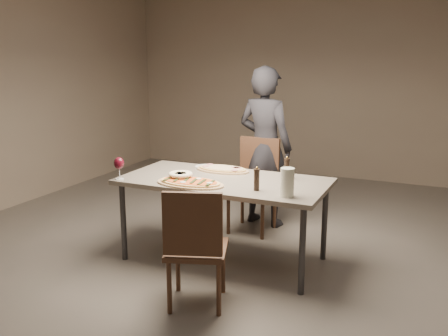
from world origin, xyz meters
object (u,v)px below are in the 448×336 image
at_px(dining_table, 224,185).
at_px(chair_far, 255,179).
at_px(ham_pizza, 223,169).
at_px(pepper_mill_left, 257,179).
at_px(chair_near, 195,242).
at_px(diner, 265,147).
at_px(zucchini_pizza, 190,182).
at_px(bread_basket, 181,176).
at_px(carafe, 287,182).

height_order(dining_table, chair_far, chair_far).
distance_m(ham_pizza, pepper_mill_left, 0.74).
height_order(pepper_mill_left, chair_near, pepper_mill_left).
xyz_separation_m(chair_near, diner, (-0.19, 1.98, 0.34)).
bearing_deg(pepper_mill_left, chair_far, 110.87).
height_order(zucchini_pizza, diner, diner).
bearing_deg(chair_near, zucchini_pizza, 101.12).
xyz_separation_m(dining_table, chair_far, (-0.04, 0.89, -0.15)).
bearing_deg(chair_near, pepper_mill_left, 53.23).
distance_m(ham_pizza, chair_near, 1.25).
bearing_deg(zucchini_pizza, bread_basket, 142.39).
bearing_deg(ham_pizza, pepper_mill_left, -32.72).
bearing_deg(dining_table, chair_near, -78.83).
bearing_deg(bread_basket, diner, 76.41).
relative_size(dining_table, bread_basket, 8.65).
bearing_deg(chair_near, chair_far, 77.53).
bearing_deg(carafe, ham_pizza, 144.53).
height_order(dining_table, ham_pizza, ham_pizza).
bearing_deg(diner, bread_basket, 87.92).
height_order(dining_table, chair_near, chair_near).
height_order(ham_pizza, pepper_mill_left, pepper_mill_left).
distance_m(bread_basket, chair_far, 1.15).
bearing_deg(dining_table, bread_basket, -147.53).
distance_m(carafe, diner, 1.53).
xyz_separation_m(ham_pizza, bread_basket, (-0.18, -0.48, 0.03)).
bearing_deg(zucchini_pizza, chair_far, 74.87).
bearing_deg(chair_far, diner, -97.53).
bearing_deg(chair_near, diner, 76.05).
relative_size(dining_table, carafe, 8.05).
bearing_deg(carafe, dining_table, 156.30).
bearing_deg(ham_pizza, diner, 91.97).
xyz_separation_m(dining_table, carafe, (0.66, -0.29, 0.17)).
bearing_deg(zucchini_pizza, pepper_mill_left, -2.65).
relative_size(zucchini_pizza, diner, 0.35).
height_order(dining_table, diner, diner).
height_order(ham_pizza, diner, diner).
distance_m(zucchini_pizza, ham_pizza, 0.56).
xyz_separation_m(dining_table, pepper_mill_left, (0.39, -0.23, 0.15)).
height_order(chair_far, diner, diner).
height_order(dining_table, carafe, carafe).
relative_size(dining_table, pepper_mill_left, 9.18).
distance_m(dining_table, diner, 1.10).
xyz_separation_m(bread_basket, carafe, (0.98, -0.09, 0.07)).
distance_m(carafe, chair_far, 1.41).
bearing_deg(zucchini_pizza, ham_pizza, 77.41).
distance_m(dining_table, bread_basket, 0.39).
xyz_separation_m(pepper_mill_left, chair_near, (-0.21, -0.67, -0.33)).
bearing_deg(pepper_mill_left, zucchini_pizza, -174.84).
xyz_separation_m(bread_basket, diner, (0.31, 1.29, 0.06)).
distance_m(bread_basket, chair_near, 0.90).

